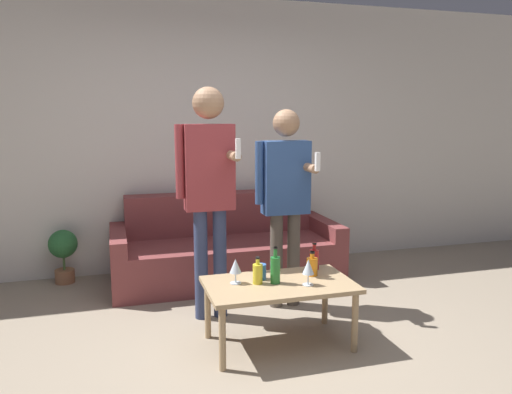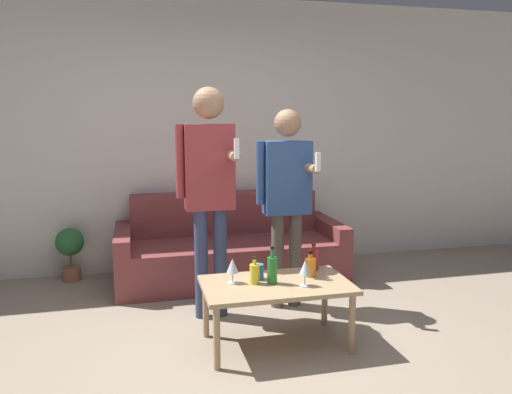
{
  "view_description": "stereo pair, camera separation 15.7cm",
  "coord_description": "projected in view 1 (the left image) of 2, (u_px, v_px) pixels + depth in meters",
  "views": [
    {
      "loc": [
        -0.87,
        -2.69,
        1.56
      ],
      "look_at": [
        0.16,
        0.85,
        0.95
      ],
      "focal_mm": 35.0,
      "sensor_mm": 36.0,
      "label": 1
    },
    {
      "loc": [
        -0.72,
        -2.73,
        1.56
      ],
      "look_at": [
        0.16,
        0.85,
        0.95
      ],
      "focal_mm": 35.0,
      "sensor_mm": 36.0,
      "label": 2
    }
  ],
  "objects": [
    {
      "name": "bottle_orange",
      "position": [
        258.0,
        273.0,
        3.33
      ],
      "size": [
        0.07,
        0.07,
        0.18
      ],
      "color": "yellow",
      "rests_on": "coffee_table"
    },
    {
      "name": "person_standing_right",
      "position": [
        285.0,
        191.0,
        3.98
      ],
      "size": [
        0.44,
        0.41,
        1.6
      ],
      "color": "brown",
      "rests_on": "ground_plane"
    },
    {
      "name": "wine_glass_far",
      "position": [
        236.0,
        267.0,
        3.33
      ],
      "size": [
        0.08,
        0.08,
        0.17
      ],
      "color": "silver",
      "rests_on": "coffee_table"
    },
    {
      "name": "wall_back",
      "position": [
        201.0,
        136.0,
        5.02
      ],
      "size": [
        8.0,
        0.06,
        2.7
      ],
      "color": "silver",
      "rests_on": "ground_plane"
    },
    {
      "name": "coffee_table",
      "position": [
        279.0,
        290.0,
        3.37
      ],
      "size": [
        1.0,
        0.58,
        0.44
      ],
      "color": "tan",
      "rests_on": "ground_plane"
    },
    {
      "name": "couch",
      "position": [
        225.0,
        249.0,
        4.81
      ],
      "size": [
        2.12,
        0.9,
        0.79
      ],
      "color": "brown",
      "rests_on": "ground_plane"
    },
    {
      "name": "cup_on_table",
      "position": [
        261.0,
        272.0,
        3.42
      ],
      "size": [
        0.08,
        0.08,
        0.11
      ],
      "color": "#3366B2",
      "rests_on": "coffee_table"
    },
    {
      "name": "bottle_green",
      "position": [
        312.0,
        266.0,
        3.5
      ],
      "size": [
        0.08,
        0.08,
        0.17
      ],
      "color": "orange",
      "rests_on": "coffee_table"
    },
    {
      "name": "person_standing_left",
      "position": [
        209.0,
        181.0,
        3.73
      ],
      "size": [
        0.44,
        0.44,
        1.76
      ],
      "color": "navy",
      "rests_on": "ground_plane"
    },
    {
      "name": "bottle_yellow",
      "position": [
        314.0,
        259.0,
        3.64
      ],
      "size": [
        0.07,
        0.07,
        0.2
      ],
      "color": "#B21E1E",
      "rests_on": "coffee_table"
    },
    {
      "name": "potted_plant",
      "position": [
        63.0,
        250.0,
        4.64
      ],
      "size": [
        0.26,
        0.26,
        0.51
      ],
      "color": "#936042",
      "rests_on": "ground_plane"
    },
    {
      "name": "wine_glass_near",
      "position": [
        308.0,
        268.0,
        3.29
      ],
      "size": [
        0.08,
        0.08,
        0.18
      ],
      "color": "silver",
      "rests_on": "coffee_table"
    },
    {
      "name": "bottle_dark",
      "position": [
        275.0,
        269.0,
        3.33
      ],
      "size": [
        0.07,
        0.07,
        0.25
      ],
      "color": "#23752D",
      "rests_on": "coffee_table"
    },
    {
      "name": "ground_plane",
      "position": [
        270.0,
        373.0,
        3.05
      ],
      "size": [
        16.0,
        16.0,
        0.0
      ],
      "primitive_type": "plane",
      "color": "gray"
    }
  ]
}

